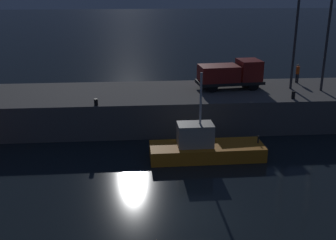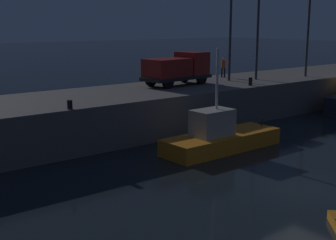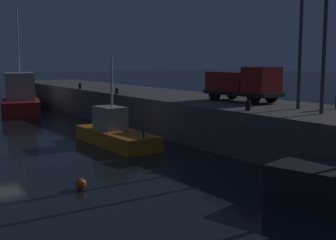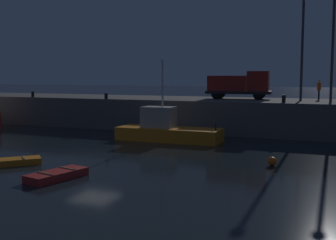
{
  "view_description": "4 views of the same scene",
  "coord_description": "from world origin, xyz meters",
  "px_view_note": "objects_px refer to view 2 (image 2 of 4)",
  "views": [
    {
      "loc": [
        -2.69,
        -17.7,
        11.05
      ],
      "look_at": [
        -0.44,
        9.93,
        1.64
      ],
      "focal_mm": 43.87,
      "sensor_mm": 36.0,
      "label": 1
    },
    {
      "loc": [
        -16.63,
        -11.41,
        7.03
      ],
      "look_at": [
        0.91,
        10.53,
        1.24
      ],
      "focal_mm": 50.17,
      "sensor_mm": 36.0,
      "label": 2
    },
    {
      "loc": [
        27.41,
        -6.16,
        5.46
      ],
      "look_at": [
        1.97,
        10.74,
        1.33
      ],
      "focal_mm": 48.36,
      "sensor_mm": 36.0,
      "label": 3
    },
    {
      "loc": [
        13.05,
        -20.59,
        4.57
      ],
      "look_at": [
        -0.07,
        11.33,
        0.97
      ],
      "focal_mm": 45.14,
      "sensor_mm": 36.0,
      "label": 4
    }
  ],
  "objects_px": {
    "lamp_post_east": "(258,18)",
    "lamp_post_central": "(308,25)",
    "bollard_east": "(250,81)",
    "bollard_central": "(70,105)",
    "utility_truck": "(178,68)",
    "lamp_post_west": "(231,13)",
    "dockworker": "(223,66)",
    "fishing_trawler_red": "(220,137)"
  },
  "relations": [
    {
      "from": "lamp_post_west",
      "to": "lamp_post_east",
      "type": "relative_size",
      "value": 1.09
    },
    {
      "from": "utility_truck",
      "to": "bollard_east",
      "type": "bearing_deg",
      "value": -40.06
    },
    {
      "from": "fishing_trawler_red",
      "to": "bollard_central",
      "type": "height_order",
      "value": "fishing_trawler_red"
    },
    {
      "from": "fishing_trawler_red",
      "to": "lamp_post_central",
      "type": "xyz_separation_m",
      "value": [
        15.66,
        5.54,
        6.13
      ]
    },
    {
      "from": "lamp_post_west",
      "to": "lamp_post_central",
      "type": "relative_size",
      "value": 1.25
    },
    {
      "from": "bollard_central",
      "to": "bollard_east",
      "type": "bearing_deg",
      "value": 2.18
    },
    {
      "from": "fishing_trawler_red",
      "to": "lamp_post_east",
      "type": "relative_size",
      "value": 0.9
    },
    {
      "from": "lamp_post_west",
      "to": "bollard_central",
      "type": "distance_m",
      "value": 16.77
    },
    {
      "from": "utility_truck",
      "to": "dockworker",
      "type": "height_order",
      "value": "utility_truck"
    },
    {
      "from": "lamp_post_west",
      "to": "bollard_east",
      "type": "xyz_separation_m",
      "value": [
        -0.93,
        -3.03,
        -4.92
      ]
    },
    {
      "from": "lamp_post_west",
      "to": "lamp_post_east",
      "type": "distance_m",
      "value": 2.41
    },
    {
      "from": "bollard_east",
      "to": "dockworker",
      "type": "bearing_deg",
      "value": 66.07
    },
    {
      "from": "lamp_post_west",
      "to": "lamp_post_central",
      "type": "bearing_deg",
      "value": -15.05
    },
    {
      "from": "utility_truck",
      "to": "lamp_post_east",
      "type": "bearing_deg",
      "value": -9.34
    },
    {
      "from": "bollard_east",
      "to": "utility_truck",
      "type": "bearing_deg",
      "value": 139.94
    },
    {
      "from": "bollard_east",
      "to": "bollard_central",
      "type": "bearing_deg",
      "value": -177.82
    },
    {
      "from": "bollard_central",
      "to": "bollard_east",
      "type": "height_order",
      "value": "bollard_east"
    },
    {
      "from": "bollard_east",
      "to": "lamp_post_west",
      "type": "bearing_deg",
      "value": 72.99
    },
    {
      "from": "fishing_trawler_red",
      "to": "bollard_central",
      "type": "bearing_deg",
      "value": 151.57
    },
    {
      "from": "bollard_east",
      "to": "fishing_trawler_red",
      "type": "bearing_deg",
      "value": -149.19
    },
    {
      "from": "lamp_post_central",
      "to": "utility_truck",
      "type": "bearing_deg",
      "value": 169.23
    },
    {
      "from": "dockworker",
      "to": "utility_truck",
      "type": "bearing_deg",
      "value": -166.22
    },
    {
      "from": "lamp_post_central",
      "to": "bollard_central",
      "type": "bearing_deg",
      "value": -175.9
    },
    {
      "from": "fishing_trawler_red",
      "to": "lamp_post_west",
      "type": "xyz_separation_m",
      "value": [
        8.41,
        7.49,
        7.08
      ]
    },
    {
      "from": "lamp_post_west",
      "to": "bollard_east",
      "type": "distance_m",
      "value": 5.85
    },
    {
      "from": "lamp_post_east",
      "to": "bollard_central",
      "type": "height_order",
      "value": "lamp_post_east"
    },
    {
      "from": "dockworker",
      "to": "bollard_central",
      "type": "relative_size",
      "value": 3.45
    },
    {
      "from": "lamp_post_central",
      "to": "fishing_trawler_red",
      "type": "bearing_deg",
      "value": -160.52
    },
    {
      "from": "lamp_post_east",
      "to": "bollard_central",
      "type": "bearing_deg",
      "value": -171.16
    },
    {
      "from": "lamp_post_central",
      "to": "dockworker",
      "type": "height_order",
      "value": "lamp_post_central"
    },
    {
      "from": "lamp_post_central",
      "to": "bollard_east",
      "type": "distance_m",
      "value": 9.15
    },
    {
      "from": "fishing_trawler_red",
      "to": "utility_truck",
      "type": "height_order",
      "value": "fishing_trawler_red"
    },
    {
      "from": "lamp_post_central",
      "to": "bollard_central",
      "type": "xyz_separation_m",
      "value": [
        -22.86,
        -1.64,
        -4.02
      ]
    },
    {
      "from": "lamp_post_central",
      "to": "bollard_central",
      "type": "distance_m",
      "value": 23.27
    },
    {
      "from": "lamp_post_east",
      "to": "lamp_post_central",
      "type": "height_order",
      "value": "lamp_post_east"
    },
    {
      "from": "utility_truck",
      "to": "dockworker",
      "type": "bearing_deg",
      "value": 13.78
    },
    {
      "from": "dockworker",
      "to": "bollard_central",
      "type": "xyz_separation_m",
      "value": [
        -16.88,
        -5.49,
        -0.7
      ]
    },
    {
      "from": "dockworker",
      "to": "fishing_trawler_red",
      "type": "bearing_deg",
      "value": -135.84
    },
    {
      "from": "bollard_central",
      "to": "bollard_east",
      "type": "distance_m",
      "value": 14.7
    },
    {
      "from": "bollard_central",
      "to": "fishing_trawler_red",
      "type": "bearing_deg",
      "value": -28.43
    },
    {
      "from": "lamp_post_east",
      "to": "utility_truck",
      "type": "distance_m",
      "value": 8.14
    },
    {
      "from": "lamp_post_east",
      "to": "dockworker",
      "type": "relative_size",
      "value": 5.05
    }
  ]
}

